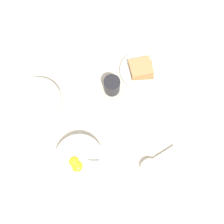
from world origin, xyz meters
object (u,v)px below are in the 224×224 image
Objects in this scene: toast_plate at (141,71)px; toast_sandwich at (141,68)px; drinking_cup at (112,85)px; congee_bowl at (38,101)px; soup_spoon at (151,162)px; egg_bowl at (79,159)px.

toast_sandwich is (0.00, -0.00, 0.02)m from toast_plate.
congee_bowl is at bearing -91.46° from drinking_cup.
congee_bowl is 2.36× the size of drinking_cup.
congee_bowl reaches higher than soup_spoon.
drinking_cup reaches higher than soup_spoon.
drinking_cup is at bearing -69.59° from toast_sandwich.
toast_plate is 0.15m from drinking_cup.
egg_bowl is at bearing -46.41° from toast_sandwich.
egg_bowl is at bearing -35.87° from drinking_cup.
drinking_cup is (0.05, -0.13, 0.03)m from toast_plate.
congee_bowl is (-0.25, -0.12, 0.00)m from egg_bowl.
toast_sandwich is 0.43m from congee_bowl.
toast_sandwich is at bearing 110.41° from drinking_cup.
soup_spoon is at bearing 49.12° from congee_bowl.
egg_bowl is 0.43m from toast_plate.
soup_spoon is at bearing 74.77° from egg_bowl.
congee_bowl reaches higher than toast_plate.
congee_bowl is at bearing -154.88° from egg_bowl.
toast_plate is at bearing 133.49° from egg_bowl.
egg_bowl reaches higher than soup_spoon.
toast_plate is at bearing 110.49° from drinking_cup.
drinking_cup is at bearing 88.54° from congee_bowl.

